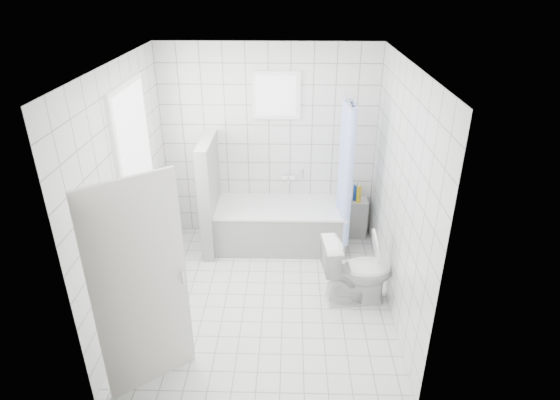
{
  "coord_description": "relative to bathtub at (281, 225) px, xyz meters",
  "views": [
    {
      "loc": [
        0.29,
        -4.33,
        3.37
      ],
      "look_at": [
        0.17,
        0.35,
        1.05
      ],
      "focal_mm": 30.0,
      "sensor_mm": 36.0,
      "label": 1
    }
  ],
  "objects": [
    {
      "name": "window_sill",
      "position": [
        -1.47,
        -0.82,
        0.57
      ],
      "size": [
        0.18,
        1.02,
        0.08
      ],
      "primitive_type": "cube",
      "color": "white",
      "rests_on": "wall_left"
    },
    {
      "name": "wall_left",
      "position": [
        -1.56,
        -1.12,
        1.01
      ],
      "size": [
        0.02,
        3.0,
        2.6
      ],
      "primitive_type": "cube",
      "color": "white",
      "rests_on": "ground"
    },
    {
      "name": "shower_curtain",
      "position": [
        0.79,
        -0.16,
        0.81
      ],
      "size": [
        0.14,
        0.48,
        1.78
      ],
      "primitive_type": null,
      "color": "#567BFD",
      "rests_on": "curtain_rod"
    },
    {
      "name": "partition_wall",
      "position": [
        -0.91,
        -0.05,
        0.46
      ],
      "size": [
        0.15,
        0.85,
        1.5
      ],
      "primitive_type": "cube",
      "color": "white",
      "rests_on": "ground"
    },
    {
      "name": "toilet",
      "position": [
        0.87,
        -1.18,
        0.1
      ],
      "size": [
        0.82,
        0.52,
        0.79
      ],
      "primitive_type": "imported",
      "rotation": [
        0.0,
        0.0,
        1.69
      ],
      "color": "white",
      "rests_on": "ground"
    },
    {
      "name": "bathtub",
      "position": [
        0.0,
        0.0,
        0.0
      ],
      "size": [
        1.7,
        0.77,
        0.58
      ],
      "color": "white",
      "rests_on": "ground"
    },
    {
      "name": "window_left",
      "position": [
        -1.52,
        -0.82,
        1.31
      ],
      "size": [
        0.01,
        0.9,
        1.4
      ],
      "primitive_type": "cube",
      "color": "white",
      "rests_on": "wall_left"
    },
    {
      "name": "ground",
      "position": [
        -0.16,
        -1.12,
        -0.29
      ],
      "size": [
        3.0,
        3.0,
        0.0
      ],
      "primitive_type": "plane",
      "color": "white",
      "rests_on": "ground"
    },
    {
      "name": "tub_faucet",
      "position": [
        0.1,
        0.33,
        0.56
      ],
      "size": [
        0.18,
        0.06,
        0.06
      ],
      "primitive_type": "cube",
      "color": "silver",
      "rests_on": "wall_back"
    },
    {
      "name": "ceiling",
      "position": [
        -0.16,
        -1.12,
        2.31
      ],
      "size": [
        3.0,
        3.0,
        0.0
      ],
      "primitive_type": "plane",
      "rotation": [
        3.14,
        0.0,
        0.0
      ],
      "color": "white",
      "rests_on": "ground"
    },
    {
      "name": "wall_front",
      "position": [
        -0.16,
        -2.62,
        1.01
      ],
      "size": [
        2.8,
        0.02,
        2.6
      ],
      "primitive_type": "cube",
      "color": "white",
      "rests_on": "ground"
    },
    {
      "name": "ledge_bottles",
      "position": [
        0.97,
        0.23,
        0.37
      ],
      "size": [
        0.2,
        0.15,
        0.24
      ],
      "color": "red",
      "rests_on": "tiled_ledge"
    },
    {
      "name": "door",
      "position": [
        -1.1,
        -2.36,
        0.71
      ],
      "size": [
        0.66,
        0.52,
        2.0
      ],
      "primitive_type": "cube",
      "rotation": [
        0.0,
        0.0,
        -0.91
      ],
      "color": "silver",
      "rests_on": "ground"
    },
    {
      "name": "curtain_rod",
      "position": [
        0.79,
        -0.02,
        1.71
      ],
      "size": [
        0.02,
        0.8,
        0.02
      ],
      "primitive_type": "cylinder",
      "rotation": [
        1.57,
        0.0,
        0.0
      ],
      "color": "silver",
      "rests_on": "wall_back"
    },
    {
      "name": "window_back",
      "position": [
        -0.06,
        0.33,
        1.66
      ],
      "size": [
        0.5,
        0.01,
        0.5
      ],
      "primitive_type": "cube",
      "color": "white",
      "rests_on": "wall_back"
    },
    {
      "name": "wall_right",
      "position": [
        1.24,
        -1.12,
        1.01
      ],
      "size": [
        0.02,
        3.0,
        2.6
      ],
      "primitive_type": "cube",
      "color": "white",
      "rests_on": "ground"
    },
    {
      "name": "tiled_ledge",
      "position": [
        0.98,
        0.25,
        -0.02
      ],
      "size": [
        0.4,
        0.24,
        0.55
      ],
      "primitive_type": "cube",
      "color": "white",
      "rests_on": "ground"
    },
    {
      "name": "sill_bottles",
      "position": [
        -1.46,
        -0.96,
        0.74
      ],
      "size": [
        0.15,
        0.72,
        0.33
      ],
      "color": "white",
      "rests_on": "window_sill"
    },
    {
      "name": "wall_back",
      "position": [
        -0.16,
        0.38,
        1.01
      ],
      "size": [
        2.8,
        0.02,
        2.6
      ],
      "primitive_type": "cube",
      "color": "white",
      "rests_on": "ground"
    }
  ]
}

